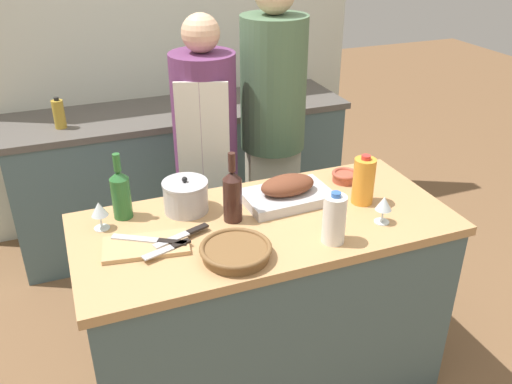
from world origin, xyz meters
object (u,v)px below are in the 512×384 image
knife_bread (169,248)px  condiment_bottle_tall (263,87)px  roasting_pan (287,192)px  person_cook_guest (273,124)px  condiment_bottle_short (59,114)px  wicker_basket (236,251)px  milk_jug (334,219)px  wine_bottle_green (121,193)px  mixing_bowl (345,176)px  wine_glass_left (384,204)px  juice_jug (364,181)px  wine_bottle_dark (232,194)px  wine_glass_right (99,210)px  person_cook_aproned (206,154)px  cutting_board (146,246)px  knife_paring (183,235)px  knife_chef (152,240)px  stock_pot (186,196)px

knife_bread → condiment_bottle_tall: 1.81m
roasting_pan → person_cook_guest: bearing=72.2°
condiment_bottle_short → person_cook_guest: (1.09, -0.58, -0.01)m
wicker_basket → milk_jug: milk_jug is taller
wine_bottle_green → knife_bread: (0.11, -0.33, -0.09)m
wicker_basket → wine_bottle_green: (-0.34, 0.45, 0.08)m
mixing_bowl → condiment_bottle_tall: (0.08, 1.22, 0.08)m
wine_glass_left → knife_bread: size_ratio=0.60×
juice_jug → wine_glass_left: (-0.01, -0.18, -0.02)m
milk_jug → wine_bottle_dark: 0.42m
wicker_basket → person_cook_guest: (0.58, 1.03, 0.05)m
wine_glass_right → person_cook_aproned: (0.61, 0.58, -0.09)m
wicker_basket → wine_bottle_green: 0.57m
condiment_bottle_tall → cutting_board: bearing=-126.1°
milk_jug → condiment_bottle_short: size_ratio=1.16×
wine_glass_right → knife_paring: 0.35m
wicker_basket → condiment_bottle_short: 1.69m
mixing_bowl → wine_glass_right: bearing=-179.0°
wine_bottle_green → wine_glass_left: wine_bottle_green is taller
knife_chef → condiment_bottle_short: size_ratio=1.47×
wicker_basket → wine_bottle_dark: (0.08, 0.26, 0.09)m
wicker_basket → person_cook_aproned: bearing=79.9°
juice_jug → knife_paring: juice_jug is taller
wine_glass_left → person_cook_guest: person_cook_guest is taller
wicker_basket → wine_bottle_green: size_ratio=0.94×
milk_jug → wine_bottle_green: (-0.72, 0.48, 0.01)m
wine_glass_right → condiment_bottle_tall: bearing=46.1°
wine_bottle_green → knife_paring: bearing=-54.0°
roasting_pan → wine_glass_left: size_ratio=3.29×
cutting_board → condiment_bottle_short: 1.45m
mixing_bowl → person_cook_aproned: (-0.51, 0.56, -0.04)m
wine_bottle_dark → condiment_bottle_tall: wine_bottle_dark is taller
mixing_bowl → juice_jug: size_ratio=0.55×
wine_glass_right → wine_bottle_dark: bearing=-13.7°
roasting_pan → condiment_bottle_short: condiment_bottle_short is taller
wine_bottle_green → wicker_basket: bearing=-53.0°
milk_jug → knife_paring: bearing=157.6°
milk_jug → wine_glass_left: milk_jug is taller
milk_jug → wine_glass_left: (0.26, 0.05, -0.02)m
juice_jug → wine_glass_left: juice_jug is taller
wicker_basket → knife_bread: 0.25m
stock_pot → milk_jug: bearing=-43.3°
knife_chef → person_cook_aproned: size_ratio=0.17×
mixing_bowl → juice_jug: 0.22m
wicker_basket → cutting_board: (-0.30, 0.18, -0.02)m
juice_jug → milk_jug: 0.35m
mixing_bowl → knife_paring: (-0.83, -0.22, -0.01)m
stock_pot → wine_bottle_green: size_ratio=0.68×
wine_bottle_green → wine_bottle_dark: 0.46m
cutting_board → condiment_bottle_tall: condiment_bottle_tall is taller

